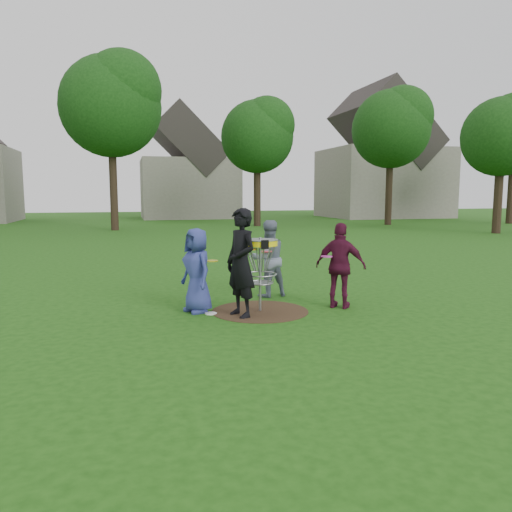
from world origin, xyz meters
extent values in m
plane|color=#19470F|center=(0.00, 0.00, 0.00)|extent=(100.00, 100.00, 0.00)
cylinder|color=#47331E|center=(0.00, 0.00, 0.00)|extent=(1.80, 1.80, 0.01)
imported|color=navy|center=(-1.13, 0.26, 0.78)|extent=(0.75, 0.89, 1.55)
imported|color=black|center=(-0.42, -0.28, 0.96)|extent=(0.69, 0.82, 1.93)
imported|color=slate|center=(0.52, 1.26, 0.81)|extent=(0.89, 0.75, 1.62)
imported|color=#50122C|center=(1.55, -0.12, 0.82)|extent=(1.00, 0.90, 1.63)
cylinder|color=white|center=(-0.92, 0.03, 0.01)|extent=(0.22, 0.22, 0.02)
cylinder|color=#9EA0A5|center=(0.00, 0.00, 0.69)|extent=(0.05, 0.05, 1.38)
cylinder|color=yellow|center=(0.00, 0.00, 1.28)|extent=(0.64, 0.64, 0.10)
cylinder|color=#9EA0A5|center=(0.00, 0.00, 1.34)|extent=(0.66, 0.66, 0.01)
cube|color=black|center=(0.00, -0.33, 1.28)|extent=(0.14, 0.02, 0.16)
torus|color=#9EA0A5|center=(0.00, 0.00, 0.70)|extent=(0.62, 0.62, 0.02)
torus|color=#9EA0A5|center=(0.00, 0.00, 0.54)|extent=(0.50, 0.50, 0.02)
cylinder|color=#9EA0A5|center=(0.00, 0.00, 0.53)|extent=(0.44, 0.44, 0.01)
cylinder|color=yellow|center=(-0.86, 0.19, 0.95)|extent=(0.22, 0.22, 0.02)
cylinder|color=orange|center=(-0.19, -0.12, 1.18)|extent=(0.22, 0.22, 0.02)
cylinder|color=#DB3945|center=(0.41, 1.00, 0.99)|extent=(0.22, 0.22, 0.02)
cylinder|color=#FF43CF|center=(1.27, -0.10, 1.00)|extent=(0.22, 0.22, 0.02)
cylinder|color=#38281C|center=(-3.00, 21.50, 2.31)|extent=(0.46, 0.46, 4.62)
sphere|color=#164211|center=(-3.00, 21.50, 7.04)|extent=(5.72, 5.72, 5.72)
cylinder|color=#38281C|center=(6.00, 23.00, 1.89)|extent=(0.46, 0.46, 3.78)
sphere|color=#164211|center=(6.00, 23.00, 5.76)|extent=(4.68, 4.68, 4.68)
cylinder|color=#38281C|center=(15.00, 22.00, 2.10)|extent=(0.46, 0.46, 4.20)
sphere|color=#164211|center=(15.00, 22.00, 6.40)|extent=(5.20, 5.20, 5.20)
cylinder|color=#38281C|center=(24.00, 21.00, 1.99)|extent=(0.46, 0.46, 3.99)
cylinder|color=#38281C|center=(17.00, 14.00, 1.68)|extent=(0.46, 0.46, 3.36)
sphere|color=#164211|center=(17.00, 14.00, 5.12)|extent=(4.16, 4.16, 4.16)
cube|color=gray|center=(3.00, 35.00, 2.50)|extent=(8.00, 7.00, 5.00)
cube|color=#2D2826|center=(3.00, 35.00, 6.44)|extent=(6.11, 7.14, 6.11)
cube|color=gray|center=(20.00, 32.00, 3.00)|extent=(10.00, 8.00, 6.00)
cube|color=#2D2826|center=(20.00, 32.00, 7.80)|extent=(7.64, 8.16, 7.64)
camera|label=1|loc=(-2.36, -8.76, 2.20)|focal=35.00mm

